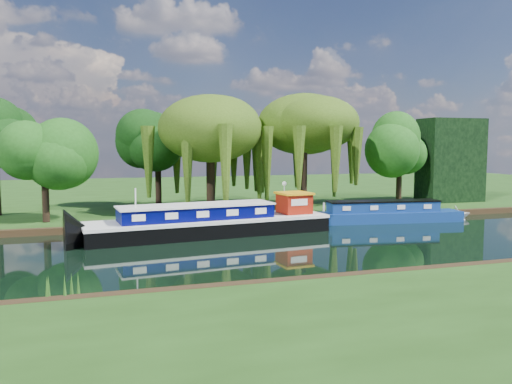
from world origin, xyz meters
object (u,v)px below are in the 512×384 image
object	(u,v)px
red_dinghy	(134,236)
white_cruiser	(457,219)
dutch_barge	(212,222)
narrowboat	(383,214)

from	to	relation	value
red_dinghy	white_cruiser	size ratio (longest dim) A/B	1.43
white_cruiser	dutch_barge	bearing A→B (deg)	104.85
narrowboat	red_dinghy	xyz separation A→B (m)	(-18.63, -0.34, -0.64)
dutch_barge	red_dinghy	bearing A→B (deg)	159.97
white_cruiser	narrowboat	bearing A→B (deg)	100.04
dutch_barge	white_cruiser	world-z (taller)	dutch_barge
red_dinghy	white_cruiser	bearing A→B (deg)	-96.22
dutch_barge	narrowboat	size ratio (longest dim) A/B	1.31
narrowboat	white_cruiser	size ratio (longest dim) A/B	5.77
red_dinghy	dutch_barge	bearing A→B (deg)	-110.53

